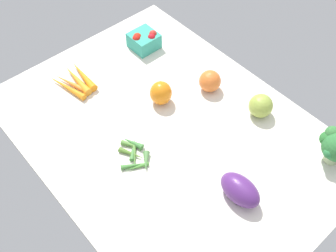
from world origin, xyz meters
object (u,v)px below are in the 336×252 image
at_px(okra_pile, 135,154).
at_px(heirloom_tomato_orange, 210,81).
at_px(bell_pepper_orange, 161,93).
at_px(carrot_bunch, 76,81).
at_px(heirloom_tomato_green, 261,106).
at_px(berry_basket, 144,40).
at_px(eggplant, 240,190).
at_px(broccoli_head, 336,146).

xyz_separation_m(okra_pile, heirloom_tomato_orange, (-0.05, 0.35, 0.03)).
bearing_deg(okra_pile, bell_pepper_orange, 119.94).
bearing_deg(carrot_bunch, bell_pepper_orange, 32.80).
bearing_deg(carrot_bunch, heirloom_tomato_orange, 45.45).
bearing_deg(heirloom_tomato_orange, heirloom_tomato_green, 13.03).
height_order(carrot_bunch, bell_pepper_orange, bell_pepper_orange).
bearing_deg(carrot_bunch, berry_basket, 88.18).
relative_size(okra_pile, heirloom_tomato_orange, 1.98).
distance_m(heirloom_tomato_green, berry_basket, 0.49).
distance_m(eggplant, heirloom_tomato_green, 0.31).
relative_size(eggplant, berry_basket, 1.30).
relative_size(okra_pile, broccoli_head, 1.29).
xyz_separation_m(bell_pepper_orange, eggplant, (0.40, -0.07, -0.00)).
relative_size(eggplant, heirloom_tomato_green, 1.60).
xyz_separation_m(bell_pepper_orange, berry_basket, (-0.24, 0.13, -0.01)).
bearing_deg(bell_pepper_orange, carrot_bunch, -147.20).
distance_m(heirloom_tomato_orange, eggplant, 0.40).
bearing_deg(okra_pile, heirloom_tomato_green, 71.40).
relative_size(okra_pile, heirloom_tomato_green, 1.90).
xyz_separation_m(eggplant, berry_basket, (-0.64, 0.19, -0.00)).
xyz_separation_m(carrot_bunch, berry_basket, (0.01, 0.29, 0.02)).
xyz_separation_m(heirloom_tomato_orange, eggplant, (0.34, -0.22, 0.00)).
distance_m(carrot_bunch, bell_pepper_orange, 0.30).
bearing_deg(heirloom_tomato_green, berry_basket, -171.53).
relative_size(bell_pepper_orange, broccoli_head, 0.72).
relative_size(okra_pile, eggplant, 1.18).
relative_size(bell_pepper_orange, eggplant, 0.66).
height_order(heirloom_tomato_orange, heirloom_tomato_green, heirloom_tomato_green).
xyz_separation_m(broccoli_head, berry_basket, (-0.73, -0.09, -0.03)).
height_order(eggplant, broccoli_head, broccoli_head).
relative_size(carrot_bunch, berry_basket, 1.78).
relative_size(heirloom_tomato_orange, heirloom_tomato_green, 0.96).
height_order(bell_pepper_orange, heirloom_tomato_green, bell_pepper_orange).
relative_size(heirloom_tomato_orange, berry_basket, 0.78).
xyz_separation_m(eggplant, broccoli_head, (0.09, 0.29, 0.03)).
bearing_deg(broccoli_head, heirloom_tomato_green, -175.32).
relative_size(heirloom_tomato_green, berry_basket, 0.81).
bearing_deg(heirloom_tomato_green, eggplant, -59.65).
distance_m(eggplant, broccoli_head, 0.30).
relative_size(heirloom_tomato_orange, broccoli_head, 0.65).
distance_m(broccoli_head, berry_basket, 0.74).
bearing_deg(carrot_bunch, okra_pile, -4.98).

